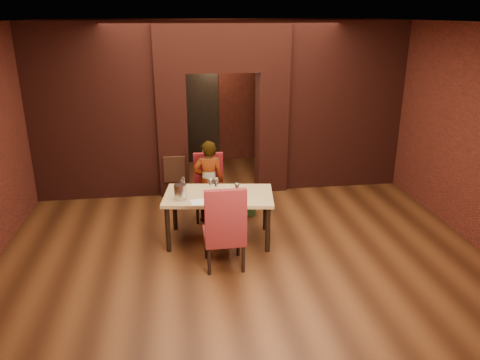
# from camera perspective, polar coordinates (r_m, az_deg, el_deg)

# --- Properties ---
(floor) EXTENTS (8.00, 8.00, 0.00)m
(floor) POSITION_cam_1_polar(r_m,az_deg,el_deg) (7.53, -0.39, -6.43)
(floor) COLOR #4C2713
(floor) RESTS_ON ground
(ceiling) EXTENTS (7.00, 8.00, 0.04)m
(ceiling) POSITION_cam_1_polar(r_m,az_deg,el_deg) (6.76, -0.46, 18.72)
(ceiling) COLOR silver
(ceiling) RESTS_ON ground
(wall_back) EXTENTS (7.00, 0.04, 3.20)m
(wall_back) POSITION_cam_1_polar(r_m,az_deg,el_deg) (10.87, -3.29, 10.60)
(wall_back) COLOR maroon
(wall_back) RESTS_ON ground
(wall_front) EXTENTS (7.00, 0.04, 3.20)m
(wall_front) POSITION_cam_1_polar(r_m,az_deg,el_deg) (3.32, 9.04, -11.70)
(wall_front) COLOR maroon
(wall_front) RESTS_ON ground
(wall_right) EXTENTS (0.04, 8.00, 3.20)m
(wall_right) POSITION_cam_1_polar(r_m,az_deg,el_deg) (8.19, 24.76, 5.81)
(wall_right) COLOR maroon
(wall_right) RESTS_ON ground
(pillar_left) EXTENTS (0.55, 0.55, 2.30)m
(pillar_left) POSITION_cam_1_polar(r_m,az_deg,el_deg) (8.96, -8.20, 5.52)
(pillar_left) COLOR maroon
(pillar_left) RESTS_ON ground
(pillar_right) EXTENTS (0.55, 0.55, 2.30)m
(pillar_right) POSITION_cam_1_polar(r_m,az_deg,el_deg) (9.15, 3.83, 5.98)
(pillar_right) COLOR maroon
(pillar_right) RESTS_ON ground
(lintel) EXTENTS (2.45, 0.55, 0.90)m
(lintel) POSITION_cam_1_polar(r_m,az_deg,el_deg) (8.76, -2.26, 15.99)
(lintel) COLOR maroon
(lintel) RESTS_ON ground
(wing_wall_left) EXTENTS (2.28, 0.35, 3.20)m
(wing_wall_left) POSITION_cam_1_polar(r_m,az_deg,el_deg) (8.98, -17.47, 7.80)
(wing_wall_left) COLOR maroon
(wing_wall_left) RESTS_ON ground
(wing_wall_right) EXTENTS (2.28, 0.35, 3.20)m
(wing_wall_right) POSITION_cam_1_polar(r_m,az_deg,el_deg) (9.44, 12.41, 8.79)
(wing_wall_right) COLOR maroon
(wing_wall_right) RESTS_ON ground
(vent_panel) EXTENTS (0.40, 0.03, 0.50)m
(vent_panel) POSITION_cam_1_polar(r_m,az_deg,el_deg) (8.85, -8.01, 1.29)
(vent_panel) COLOR brown
(vent_panel) RESTS_ON ground
(rear_door) EXTENTS (0.90, 0.08, 2.10)m
(rear_door) POSITION_cam_1_polar(r_m,az_deg,el_deg) (10.89, -5.32, 7.61)
(rear_door) COLOR black
(rear_door) RESTS_ON ground
(rear_door_frame) EXTENTS (1.02, 0.04, 2.22)m
(rear_door_frame) POSITION_cam_1_polar(r_m,az_deg,el_deg) (10.85, -5.31, 7.57)
(rear_door_frame) COLOR black
(rear_door_frame) RESTS_ON ground
(dining_table) EXTENTS (1.73, 1.13, 0.76)m
(dining_table) POSITION_cam_1_polar(r_m,az_deg,el_deg) (7.15, -2.58, -4.56)
(dining_table) COLOR tan
(dining_table) RESTS_ON ground
(chair_far) EXTENTS (0.51, 0.51, 1.10)m
(chair_far) POSITION_cam_1_polar(r_m,az_deg,el_deg) (7.85, -3.78, -0.98)
(chair_far) COLOR maroon
(chair_far) RESTS_ON ground
(chair_near) EXTENTS (0.55, 0.55, 1.21)m
(chair_near) POSITION_cam_1_polar(r_m,az_deg,el_deg) (6.36, -1.98, -5.55)
(chair_near) COLOR maroon
(chair_near) RESTS_ON ground
(person_seated) EXTENTS (0.51, 0.34, 1.39)m
(person_seated) POSITION_cam_1_polar(r_m,az_deg,el_deg) (7.72, -3.85, -0.18)
(person_seated) COLOR silver
(person_seated) RESTS_ON ground
(wine_glass_a) EXTENTS (0.09, 0.09, 0.22)m
(wine_glass_a) POSITION_cam_1_polar(r_m,az_deg,el_deg) (7.01, -3.57, -0.77)
(wine_glass_a) COLOR white
(wine_glass_a) RESTS_ON dining_table
(wine_glass_b) EXTENTS (0.09, 0.09, 0.23)m
(wine_glass_b) POSITION_cam_1_polar(r_m,az_deg,el_deg) (7.03, -2.91, -0.69)
(wine_glass_b) COLOR silver
(wine_glass_b) RESTS_ON dining_table
(wine_glass_c) EXTENTS (0.08, 0.08, 0.19)m
(wine_glass_c) POSITION_cam_1_polar(r_m,az_deg,el_deg) (6.90, -0.35, -1.21)
(wine_glass_c) COLOR white
(wine_glass_c) RESTS_ON dining_table
(tasting_sheet) EXTENTS (0.34, 0.27, 0.00)m
(tasting_sheet) POSITION_cam_1_polar(r_m,az_deg,el_deg) (6.74, -4.72, -2.65)
(tasting_sheet) COLOR silver
(tasting_sheet) RESTS_ON dining_table
(wine_bucket) EXTENTS (0.18, 0.18, 0.22)m
(wine_bucket) POSITION_cam_1_polar(r_m,az_deg,el_deg) (6.84, -7.28, -1.45)
(wine_bucket) COLOR #B0B1B7
(wine_bucket) RESTS_ON dining_table
(water_bottle) EXTENTS (0.06, 0.06, 0.26)m
(water_bottle) POSITION_cam_1_polar(r_m,az_deg,el_deg) (7.04, -6.95, -0.61)
(water_bottle) COLOR white
(water_bottle) RESTS_ON dining_table
(potted_plant) EXTENTS (0.55, 0.56, 0.47)m
(potted_plant) POSITION_cam_1_polar(r_m,az_deg,el_deg) (8.09, 1.16, -2.67)
(potted_plant) COLOR #2E5B26
(potted_plant) RESTS_ON ground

